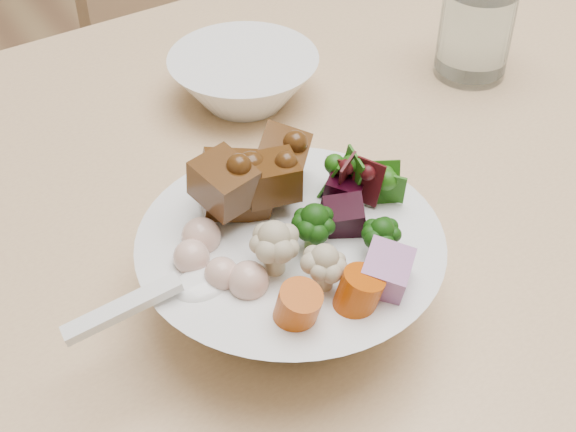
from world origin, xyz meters
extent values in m
cube|color=tan|center=(0.00, 0.00, -0.01)|extent=(5.00, 6.00, 0.01)
cube|color=#DCB481|center=(-0.11, -0.17, 0.74)|extent=(1.64, 0.95, 0.04)
cube|color=tan|center=(-0.11, 0.45, 0.44)|extent=(0.51, 0.51, 0.04)
cylinder|color=tan|center=(-0.22, 0.23, 0.21)|extent=(0.03, 0.03, 0.42)
cylinder|color=tan|center=(0.11, 0.34, 0.21)|extent=(0.03, 0.03, 0.42)
cylinder|color=tan|center=(-0.33, 0.56, 0.21)|extent=(0.03, 0.03, 0.42)
cylinder|color=tan|center=(0.00, 0.67, 0.21)|extent=(0.03, 0.03, 0.42)
sphere|color=black|center=(-0.46, -0.24, 0.83)|extent=(0.04, 0.04, 0.04)
sphere|color=#BDAE8F|center=(-0.49, -0.24, 0.84)|extent=(0.04, 0.04, 0.04)
cube|color=black|center=(-0.41, -0.21, 0.83)|extent=(0.04, 0.04, 0.03)
cube|color=#985B91|center=(-0.44, -0.29, 0.83)|extent=(0.05, 0.05, 0.04)
cylinder|color=#B84B04|center=(-0.50, -0.29, 0.83)|extent=(0.04, 0.04, 0.03)
sphere|color=beige|center=(-0.53, -0.23, 0.83)|extent=(0.02, 0.02, 0.02)
ellipsoid|color=white|center=(-0.54, -0.23, 0.82)|extent=(0.04, 0.04, 0.01)
cube|color=white|center=(-0.60, -0.22, 0.83)|extent=(0.08, 0.02, 0.02)
cylinder|color=white|center=(-0.13, -0.04, 0.82)|extent=(0.08, 0.08, 0.13)
cylinder|color=white|center=(-0.13, -0.04, 0.81)|extent=(0.07, 0.07, 0.09)
camera|label=1|loc=(-0.69, -0.58, 1.21)|focal=50.00mm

